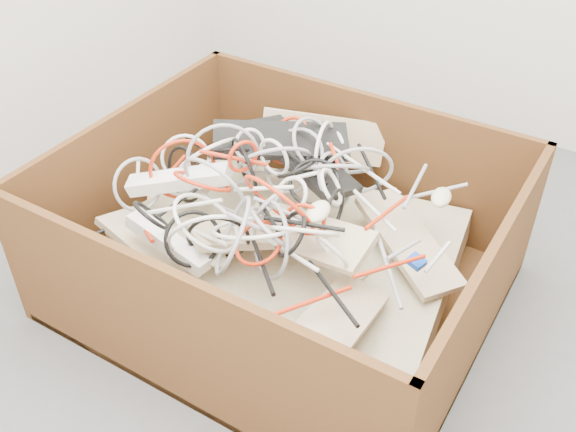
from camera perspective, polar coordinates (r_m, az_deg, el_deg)
The scene contains 8 objects.
ground at distance 2.07m, azimuth 2.69°, elevation -10.19°, with size 3.00×3.00×0.00m, color #505053.
cardboard_box at distance 2.13m, azimuth -0.72°, elevation -3.78°, with size 1.27×1.06×0.52m.
keyboard_pile at distance 2.04m, azimuth -0.42°, elevation 0.05°, with size 1.12×0.99×0.34m.
mice_scatter at distance 1.93m, azimuth -0.84°, elevation -0.36°, with size 0.79×0.81×0.22m.
power_strip_left at distance 2.06m, azimuth -9.42°, elevation 3.09°, with size 0.34×0.06×0.04m, color white.
power_strip_right at distance 1.92m, azimuth -10.29°, elevation -2.21°, with size 0.29×0.06×0.04m, color white.
vga_plug at distance 1.84m, azimuth 10.98°, elevation -3.87°, with size 0.04×0.04×0.02m, color #0C38B5.
cable_tangle at distance 1.98m, azimuth -2.46°, elevation 2.64°, with size 1.04×0.84×0.39m.
Camera 1 is at (0.64, -1.23, 1.54)m, focal length 41.35 mm.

